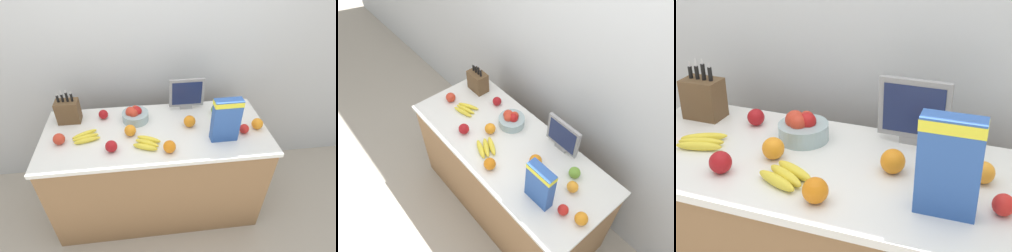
# 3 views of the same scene
# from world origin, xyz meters

# --- Properties ---
(ground_plane) EXTENTS (14.00, 14.00, 0.00)m
(ground_plane) POSITION_xyz_m (0.00, 0.00, 0.00)
(ground_plane) COLOR #B2A899
(wall_back) EXTENTS (9.00, 0.06, 2.60)m
(wall_back) POSITION_xyz_m (0.00, 0.57, 1.30)
(wall_back) COLOR silver
(wall_back) RESTS_ON ground_plane
(counter) EXTENTS (1.67, 0.71, 0.86)m
(counter) POSITION_xyz_m (0.00, 0.00, 0.43)
(counter) COLOR olive
(counter) RESTS_ON ground_plane
(knife_block) EXTENTS (0.17, 0.11, 0.27)m
(knife_block) POSITION_xyz_m (-0.65, 0.20, 0.95)
(knife_block) COLOR brown
(knife_block) RESTS_ON counter
(small_monitor) EXTENTS (0.28, 0.03, 0.27)m
(small_monitor) POSITION_xyz_m (0.27, 0.27, 1.01)
(small_monitor) COLOR gray
(small_monitor) RESTS_ON counter
(cereal_box) EXTENTS (0.19, 0.07, 0.32)m
(cereal_box) POSITION_xyz_m (0.47, -0.15, 1.04)
(cereal_box) COLOR #2D56A8
(cereal_box) RESTS_ON counter
(fruit_bowl) EXTENTS (0.20, 0.20, 0.12)m
(fruit_bowl) POSITION_xyz_m (-0.15, 0.15, 0.91)
(fruit_bowl) COLOR #99B2B7
(fruit_bowl) RESTS_ON counter
(banana_bunch_left) EXTENTS (0.21, 0.19, 0.04)m
(banana_bunch_left) POSITION_xyz_m (-0.07, -0.16, 0.88)
(banana_bunch_left) COLOR yellow
(banana_bunch_left) RESTS_ON counter
(banana_bunch_right) EXTENTS (0.21, 0.17, 0.03)m
(banana_bunch_right) POSITION_xyz_m (-0.50, -0.04, 0.88)
(banana_bunch_right) COLOR yellow
(banana_bunch_right) RESTS_ON counter
(apple_near_bananas) EXTENTS (0.08, 0.08, 0.08)m
(apple_near_bananas) POSITION_xyz_m (-0.68, -0.06, 0.90)
(apple_near_bananas) COLOR red
(apple_near_bananas) RESTS_ON counter
(apple_front) EXTENTS (0.08, 0.08, 0.08)m
(apple_front) POSITION_xyz_m (0.50, 0.16, 0.90)
(apple_front) COLOR #6B9E33
(apple_front) RESTS_ON counter
(apple_by_knife_block) EXTENTS (0.07, 0.07, 0.07)m
(apple_by_knife_block) POSITION_xyz_m (-0.39, 0.20, 0.90)
(apple_by_knife_block) COLOR #A31419
(apple_by_knife_block) RESTS_ON counter
(apple_leftmost) EXTENTS (0.08, 0.08, 0.08)m
(apple_leftmost) POSITION_xyz_m (-0.31, -0.18, 0.90)
(apple_leftmost) COLOR #A31419
(apple_leftmost) RESTS_ON counter
(apple_rear) EXTENTS (0.07, 0.07, 0.07)m
(apple_rear) POSITION_xyz_m (0.64, -0.10, 0.90)
(apple_rear) COLOR red
(apple_rear) RESTS_ON counter
(orange_front_left) EXTENTS (0.08, 0.08, 0.08)m
(orange_front_left) POSITION_xyz_m (0.75, -0.06, 0.90)
(orange_front_left) COLOR orange
(orange_front_left) RESTS_ON counter
(orange_front_center) EXTENTS (0.08, 0.08, 0.08)m
(orange_front_center) POSITION_xyz_m (-0.19, -0.03, 0.90)
(orange_front_center) COLOR orange
(orange_front_center) RESTS_ON counter
(orange_front_right) EXTENTS (0.09, 0.09, 0.09)m
(orange_front_right) POSITION_xyz_m (0.26, 0.03, 0.91)
(orange_front_right) COLOR orange
(orange_front_right) RESTS_ON counter
(orange_mid_right) EXTENTS (0.09, 0.09, 0.09)m
(orange_mid_right) POSITION_xyz_m (0.07, -0.24, 0.90)
(orange_mid_right) COLOR orange
(orange_mid_right) RESTS_ON counter
(orange_by_cereal) EXTENTS (0.08, 0.08, 0.08)m
(orange_by_cereal) POSITION_xyz_m (0.57, 0.07, 0.90)
(orange_by_cereal) COLOR orange
(orange_by_cereal) RESTS_ON counter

